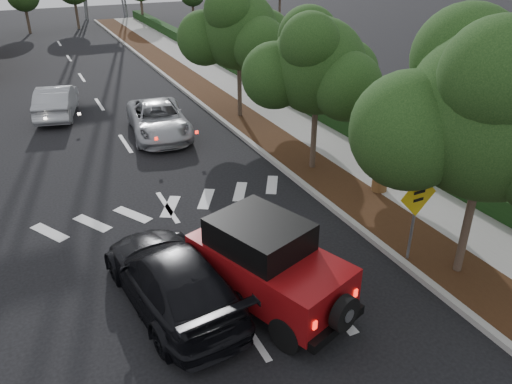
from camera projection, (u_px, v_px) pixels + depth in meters
ground at (247, 327)px, 10.86m from camera, size 120.00×120.00×0.00m
curb at (229, 126)px, 22.23m from camera, size 0.20×70.00×0.15m
planting_strip at (249, 123)px, 22.62m from camera, size 1.80×70.00×0.12m
sidewalk at (286, 117)px, 23.35m from camera, size 2.00×70.00×0.12m
hedge at (312, 106)px, 23.73m from camera, size 0.80×70.00×0.80m
transmission_tower at (107, 19)px, 51.71m from camera, size 7.00×4.00×28.00m
street_tree_near at (456, 273)px, 12.61m from camera, size 3.80×3.80×5.92m
street_tree_mid at (312, 169)px, 18.23m from camera, size 3.20×3.20×5.32m
street_tree_far at (240, 118)px, 23.45m from camera, size 3.40×3.40×5.62m
red_jeep at (263, 262)px, 11.22m from camera, size 2.94×4.24×2.07m
silver_suv_ahead at (159, 119)px, 21.12m from camera, size 2.85×5.18×1.37m
black_suv_oncoming at (171, 278)px, 11.27m from camera, size 2.55×5.11×1.43m
silver_sedan_oncoming at (57, 101)px, 23.37m from camera, size 2.48×4.64×1.45m
speed_hump_sign at (416, 206)px, 12.27m from camera, size 1.13×0.10×2.41m
terracotta_planter at (381, 173)px, 16.20m from camera, size 0.63×0.63×1.10m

